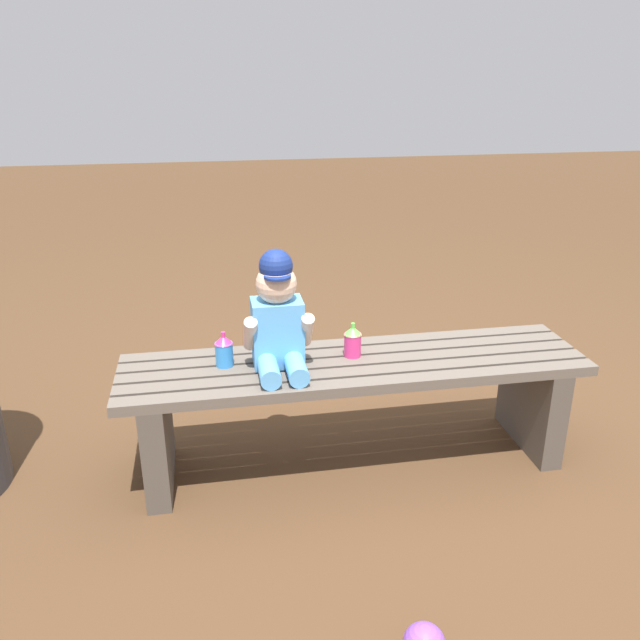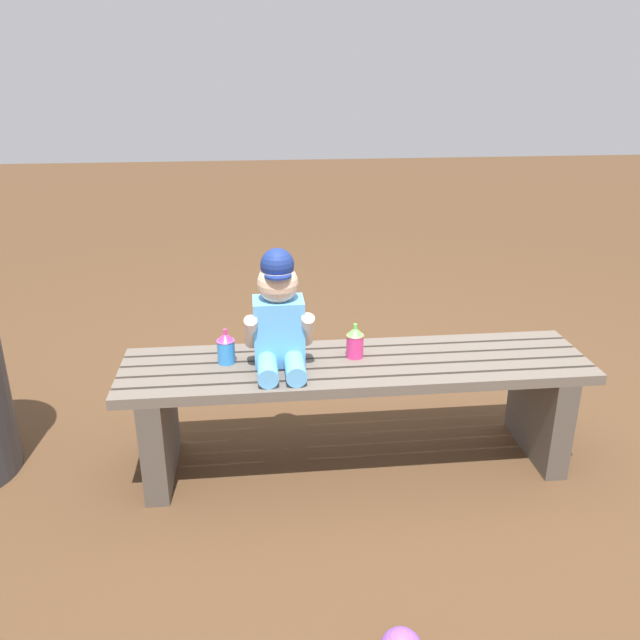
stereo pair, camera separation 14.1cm
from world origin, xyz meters
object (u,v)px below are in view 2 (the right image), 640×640
Objects in this scene: sippy_cup_left at (226,347)px; sippy_cup_right at (356,341)px; park_bench at (356,394)px; child_figure at (279,316)px.

sippy_cup_left and sippy_cup_right have the same top height.
park_bench is at bearing -4.98° from sippy_cup_left.
park_bench is 4.00× the size of child_figure.
park_bench is 0.40m from child_figure.
child_figure is (-0.26, 0.01, 0.31)m from park_bench.
sippy_cup_left is at bearing 180.00° from sippy_cup_right.
child_figure is at bearing -173.12° from sippy_cup_right.
park_bench is 13.05× the size of sippy_cup_right.
sippy_cup_right is (0.00, 0.04, 0.19)m from park_bench.
child_figure is 3.26× the size of sippy_cup_left.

